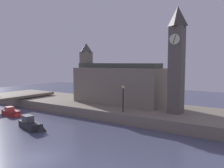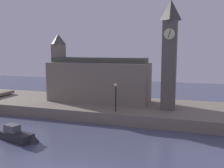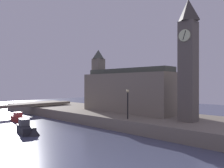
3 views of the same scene
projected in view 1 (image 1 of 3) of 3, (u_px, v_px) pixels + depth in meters
The scene contains 7 objects.
ground_plane at pixel (37, 158), 21.31m from camera, with size 120.00×120.00×0.00m, color #474C66.
far_embankment at pixel (141, 112), 37.71m from camera, with size 70.00×12.00×1.50m, color slate.
clock_tower at pixel (177, 59), 32.69m from camera, with size 2.03×2.09×14.56m.
parliament_hall at pixel (116, 83), 41.19m from camera, with size 15.88×5.10×10.61m.
streetlamp at pixel (123, 96), 33.76m from camera, with size 0.36×0.36×3.72m.
boat_barge_dark at pixel (32, 125), 30.54m from camera, with size 4.99×2.44×1.72m.
boat_dinghy_red at pixel (12, 113), 38.37m from camera, with size 3.96×1.87×1.38m.
Camera 1 is at (17.10, -13.31, 8.52)m, focal length 38.46 mm.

